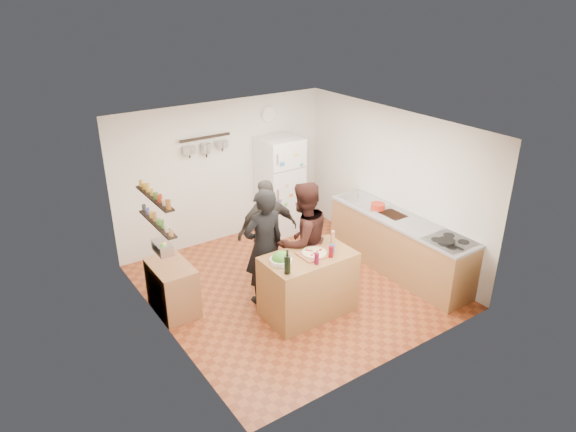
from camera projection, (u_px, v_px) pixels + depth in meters
room_shell at (277, 203)px, 7.70m from camera, size 4.20×4.20×4.20m
prep_island at (308, 284)px, 7.11m from camera, size 1.25×0.72×0.91m
pizza_board at (314, 254)px, 6.94m from camera, size 0.42×0.34×0.02m
pizza at (314, 253)px, 6.94m from camera, size 0.34×0.34×0.02m
salad_bowl at (281, 261)px, 6.73m from camera, size 0.29×0.29×0.06m
wine_bottle at (287, 265)px, 6.45m from camera, size 0.08×0.08×0.25m
wine_glass_near at (317, 259)px, 6.68m from camera, size 0.06×0.06×0.15m
wine_glass_far at (331, 252)px, 6.85m from camera, size 0.06×0.06×0.16m
pepper_mill at (333, 239)px, 7.15m from camera, size 0.06×0.06×0.19m
salt_canister at (332, 249)px, 6.96m from camera, size 0.08×0.08×0.12m
person_left at (264, 247)px, 7.23m from camera, size 0.65×0.44×1.74m
person_center at (303, 241)px, 7.36m from camera, size 0.91×0.73×1.78m
person_back at (268, 231)px, 7.81m from camera, size 1.02×0.55×1.64m
counter_run at (399, 245)px, 8.20m from camera, size 0.63×2.63×0.90m
stove_top at (450, 242)px, 7.29m from camera, size 0.60×0.62×0.02m
skillet at (446, 242)px, 7.22m from camera, size 0.25×0.25×0.05m
sink at (364, 201)px, 8.64m from camera, size 0.50×0.80×0.03m
cutting_board at (393, 215)px, 8.14m from camera, size 0.30×0.40×0.02m
red_bowl at (378, 206)px, 8.31m from camera, size 0.23×0.23×0.10m
fridge at (280, 186)px, 9.35m from camera, size 0.70×0.68×1.80m
wall_clock at (269, 114)px, 9.09m from camera, size 0.30×0.03×0.30m
spice_shelf_lower at (157, 224)px, 6.46m from camera, size 0.12×1.00×0.02m
spice_shelf_upper at (154, 198)px, 6.31m from camera, size 0.12×1.00×0.02m
produce_basket at (162, 248)px, 6.62m from camera, size 0.18×0.35×0.14m
side_table at (173, 288)px, 7.19m from camera, size 0.50×0.80×0.73m
pot_rack at (205, 138)px, 8.44m from camera, size 0.90×0.04×0.04m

